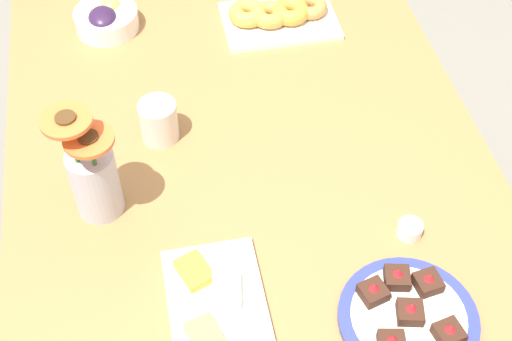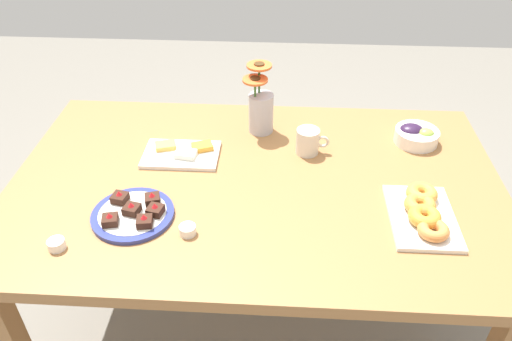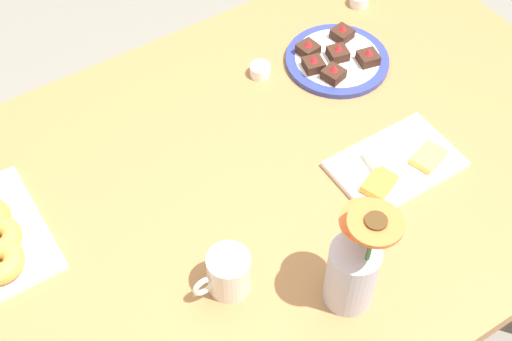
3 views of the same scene
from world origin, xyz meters
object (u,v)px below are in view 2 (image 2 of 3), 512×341
(dining_table, at_px, (256,200))
(dessert_plate, at_px, (133,214))
(croissant_platter, at_px, (423,212))
(jam_cup_honey, at_px, (188,230))
(flower_vase, at_px, (260,109))
(coffee_mug, at_px, (308,141))
(cheese_platter, at_px, (182,153))
(jam_cup_berry, at_px, (56,244))
(grape_bowl, at_px, (416,135))

(dining_table, xyz_separation_m, dessert_plate, (-0.35, -0.20, 0.10))
(dining_table, height_order, croissant_platter, croissant_platter)
(jam_cup_honey, xyz_separation_m, flower_vase, (0.17, 0.57, 0.08))
(coffee_mug, xyz_separation_m, dessert_plate, (-0.52, -0.37, -0.04))
(cheese_platter, bearing_deg, jam_cup_berry, -119.71)
(croissant_platter, xyz_separation_m, flower_vase, (-0.51, 0.46, 0.07))
(croissant_platter, height_order, flower_vase, flower_vase)
(cheese_platter, bearing_deg, jam_cup_honey, -77.49)
(dining_table, bearing_deg, croissant_platter, -17.14)
(jam_cup_berry, bearing_deg, jam_cup_honey, 12.61)
(grape_bowl, bearing_deg, cheese_platter, -170.53)
(grape_bowl, height_order, flower_vase, flower_vase)
(grape_bowl, distance_m, jam_cup_honey, 0.91)
(dining_table, distance_m, cheese_platter, 0.31)
(jam_cup_honey, relative_size, dessert_plate, 0.20)
(croissant_platter, height_order, jam_cup_berry, croissant_platter)
(grape_bowl, relative_size, jam_cup_berry, 3.23)
(grape_bowl, bearing_deg, dessert_plate, -153.25)
(croissant_platter, distance_m, dessert_plate, 0.85)
(cheese_platter, bearing_deg, grape_bowl, 9.47)
(jam_cup_honey, bearing_deg, cheese_platter, 102.51)
(jam_cup_berry, bearing_deg, flower_vase, 51.04)
(jam_cup_honey, bearing_deg, croissant_platter, 8.87)
(dessert_plate, bearing_deg, jam_cup_honey, -19.97)
(jam_cup_berry, bearing_deg, dessert_plate, 38.62)
(dining_table, relative_size, grape_bowl, 10.32)
(croissant_platter, bearing_deg, flower_vase, 137.53)
(dining_table, distance_m, flower_vase, 0.36)
(flower_vase, bearing_deg, dining_table, -89.06)
(coffee_mug, distance_m, grape_bowl, 0.40)
(croissant_platter, bearing_deg, grape_bowl, 81.87)
(dining_table, bearing_deg, grape_bowl, 25.07)
(grape_bowl, bearing_deg, flower_vase, 175.31)
(cheese_platter, relative_size, jam_cup_honey, 5.42)
(coffee_mug, height_order, flower_vase, flower_vase)
(grape_bowl, bearing_deg, croissant_platter, -98.13)
(cheese_platter, relative_size, croissant_platter, 0.92)
(coffee_mug, height_order, dessert_plate, coffee_mug)
(dining_table, relative_size, dessert_plate, 6.55)
(jam_cup_berry, bearing_deg, cheese_platter, 60.29)
(dining_table, relative_size, coffee_mug, 13.93)
(jam_cup_honey, bearing_deg, dining_table, 55.56)
(coffee_mug, distance_m, flower_vase, 0.23)
(coffee_mug, distance_m, jam_cup_honey, 0.56)
(coffee_mug, height_order, grape_bowl, coffee_mug)
(coffee_mug, relative_size, grape_bowl, 0.74)
(dining_table, height_order, flower_vase, flower_vase)
(dessert_plate, relative_size, flower_vase, 0.93)
(coffee_mug, relative_size, dessert_plate, 0.47)
(coffee_mug, xyz_separation_m, jam_cup_berry, (-0.70, -0.51, -0.03))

